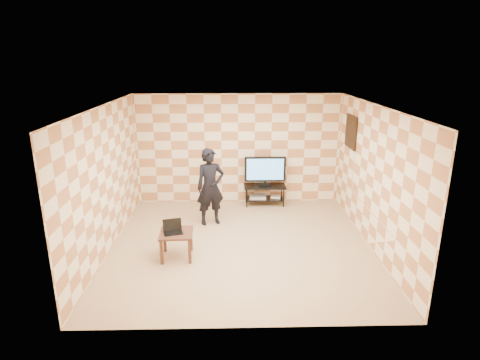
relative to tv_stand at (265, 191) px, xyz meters
name	(u,v)px	position (x,y,z in m)	size (l,w,h in m)	color
floor	(241,245)	(-0.65, -2.22, -0.37)	(5.00, 5.00, 0.00)	tan
wall_back	(238,149)	(-0.65, 0.28, 0.98)	(5.00, 0.02, 2.70)	#F5E3BD
wall_front	(246,237)	(-0.65, -4.72, 0.98)	(5.00, 0.02, 2.70)	#F5E3BD
wall_left	(106,180)	(-3.15, -2.22, 0.98)	(0.02, 5.00, 2.70)	#F5E3BD
wall_right	(374,178)	(1.85, -2.22, 0.98)	(0.02, 5.00, 2.70)	#F5E3BD
ceiling	(241,106)	(-0.65, -2.22, 2.33)	(5.00, 5.00, 0.02)	white
wall_art	(351,132)	(1.82, -0.67, 1.58)	(0.04, 0.72, 0.72)	black
tv_stand	(265,191)	(0.00, 0.00, 0.00)	(1.02, 0.46, 0.50)	black
tv	(265,170)	(0.00, 0.00, 0.54)	(1.00, 0.19, 0.72)	black
dvd_player	(258,197)	(-0.17, 0.00, -0.16)	(0.40, 0.29, 0.07)	#B2B2B4
game_console	(276,197)	(0.28, 0.01, -0.17)	(0.24, 0.17, 0.05)	silver
side_table	(176,237)	(-1.83, -2.68, 0.05)	(0.61, 0.61, 0.50)	#3A2418
laptop	(173,229)	(-1.89, -2.67, 0.18)	(0.39, 0.34, 0.23)	black
person	(210,187)	(-1.28, -1.12, 0.48)	(0.61, 0.40, 1.69)	black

